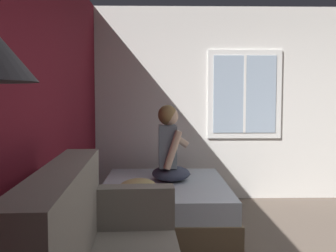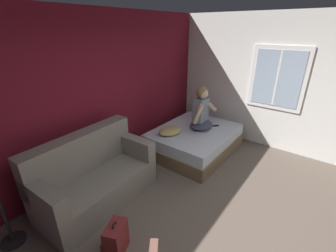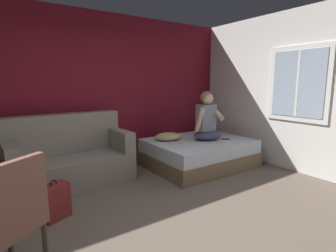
{
  "view_description": "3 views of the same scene",
  "coord_description": "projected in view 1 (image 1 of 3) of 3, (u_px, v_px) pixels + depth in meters",
  "views": [
    {
      "loc": [
        -2.59,
        1.58,
        1.44
      ],
      "look_at": [
        1.11,
        1.51,
        1.17
      ],
      "focal_mm": 42.0,
      "sensor_mm": 36.0,
      "label": 1
    },
    {
      "loc": [
        -1.89,
        -0.58,
        2.42
      ],
      "look_at": [
        1.0,
        1.64,
        0.8
      ],
      "focal_mm": 24.0,
      "sensor_mm": 36.0,
      "label": 2
    },
    {
      "loc": [
        -1.31,
        -1.98,
        1.52
      ],
      "look_at": [
        0.83,
        1.14,
        0.88
      ],
      "focal_mm": 28.0,
      "sensor_mm": 36.0,
      "label": 3
    }
  ],
  "objects": [
    {
      "name": "cell_phone",
      "position": [
        185.0,
        175.0,
        4.86
      ],
      "size": [
        0.15,
        0.15,
        0.01
      ],
      "primitive_type": "cube",
      "rotation": [
        0.0,
        0.0,
        0.85
      ],
      "color": "black",
      "rests_on": "bed"
    },
    {
      "name": "wall_side_with_window",
      "position": [
        270.0,
        104.0,
        5.62
      ],
      "size": [
        0.19,
        6.4,
        2.7
      ],
      "color": "silver",
      "rests_on": "ground"
    },
    {
      "name": "bed",
      "position": [
        165.0,
        204.0,
        4.44
      ],
      "size": [
        1.81,
        1.43,
        0.48
      ],
      "color": "brown",
      "rests_on": "ground"
    },
    {
      "name": "wall_back_accent",
      "position": [
        9.0,
        111.0,
        2.57
      ],
      "size": [
        10.85,
        0.16,
        2.7
      ],
      "primitive_type": "cube",
      "color": "maroon",
      "rests_on": "ground"
    },
    {
      "name": "person_seated",
      "position": [
        169.0,
        150.0,
        4.53
      ],
      "size": [
        0.53,
        0.45,
        0.88
      ],
      "color": "#383D51",
      "rests_on": "bed"
    },
    {
      "name": "throw_pillow",
      "position": [
        138.0,
        186.0,
        3.93
      ],
      "size": [
        0.54,
        0.45,
        0.14
      ],
      "primitive_type": "ellipsoid",
      "rotation": [
        0.0,
        0.0,
        -0.21
      ],
      "color": "tan",
      "rests_on": "bed"
    }
  ]
}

